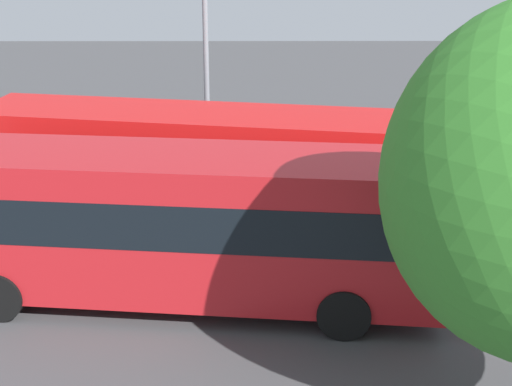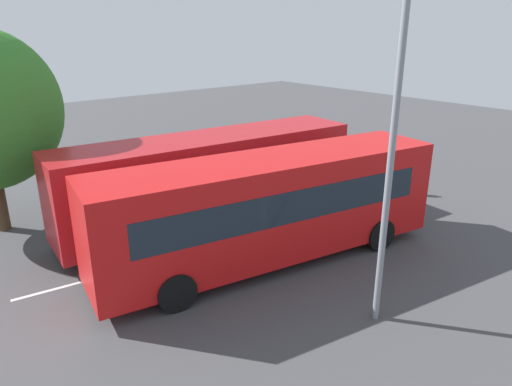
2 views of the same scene
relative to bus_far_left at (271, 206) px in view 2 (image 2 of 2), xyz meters
name	(u,v)px [view 2 (image 2 of 2)]	position (x,y,z in m)	size (l,w,h in m)	color
ground_plane	(234,241)	(-0.05, 1.80, -1.84)	(68.18, 68.18, 0.00)	#424244
bus_far_left	(271,206)	(0.00, 0.00, 0.00)	(11.22, 4.28, 3.32)	red
bus_center_left	(211,177)	(0.23, 3.51, 0.00)	(11.17, 3.55, 3.32)	#AD191E
pedestrian	(392,172)	(8.19, 1.27, -0.88)	(0.39, 0.39, 1.63)	#232833
street_lamp	(385,121)	(-0.03, -3.73, 3.14)	(0.20, 2.79, 8.67)	gray
lane_stripe_outer_left	(234,241)	(-0.05, 1.80, -1.83)	(13.80, 0.12, 0.01)	silver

